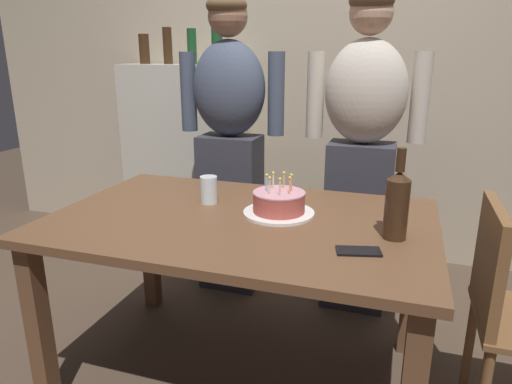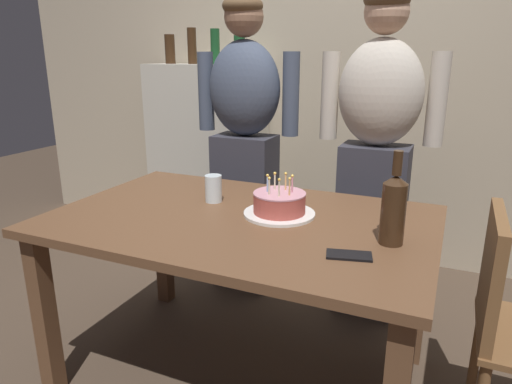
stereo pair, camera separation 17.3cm
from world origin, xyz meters
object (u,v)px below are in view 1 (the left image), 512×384
Objects in this scene: birthday_cake at (279,204)px; water_glass_near at (209,190)px; cell_phone at (358,251)px; person_woman_cardigan at (362,152)px; wine_bottle at (397,203)px; person_man_bearded at (230,144)px.

water_glass_near is (-0.33, 0.05, 0.02)m from birthday_cake.
cell_phone is (0.35, -0.28, -0.04)m from birthday_cake.
person_woman_cardigan is (-0.09, 0.98, 0.13)m from cell_phone.
wine_bottle is 2.24× the size of cell_phone.
person_man_bearded reaches higher than birthday_cake.
person_man_bearded is (-0.83, 0.98, 0.13)m from cell_phone.
water_glass_near is 0.37× the size of wine_bottle.
birthday_cake is 0.75m from person_woman_cardigan.
birthday_cake is at bearing 127.35° from cell_phone.
birthday_cake is 0.45m from cell_phone.
water_glass_near is 0.82× the size of cell_phone.
cell_phone is (0.67, -0.33, -0.06)m from water_glass_near.
person_man_bearded is at bearing 0.00° from person_woman_cardigan.
cell_phone is (-0.11, -0.16, -0.12)m from wine_bottle.
water_glass_near is 0.80m from wine_bottle.
birthday_cake reaches higher than water_glass_near.
birthday_cake is 0.86m from person_man_bearded.
person_man_bearded and person_woman_cardigan have the same top height.
person_woman_cardigan is (0.25, 0.70, 0.09)m from birthday_cake.
cell_phone is 0.09× the size of person_woman_cardigan.
wine_bottle is 0.23m from cell_phone.
birthday_cake is 2.43× the size of water_glass_near.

